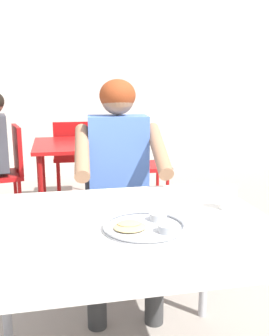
{
  "coord_description": "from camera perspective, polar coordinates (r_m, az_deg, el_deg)",
  "views": [
    {
      "loc": [
        -0.22,
        -1.35,
        1.25
      ],
      "look_at": [
        0.12,
        0.24,
        0.88
      ],
      "focal_mm": 40.96,
      "sensor_mm": 36.0,
      "label": 1
    }
  ],
  "objects": [
    {
      "name": "table_background_red",
      "position": [
        3.53,
        -8.58,
        2.27
      ],
      "size": [
        0.76,
        0.86,
        0.71
      ],
      "color": "#B71414",
      "rests_on": "ground"
    },
    {
      "name": "table_foreground",
      "position": [
        1.48,
        -1.6,
        -10.53
      ],
      "size": [
        1.14,
        0.95,
        0.73
      ],
      "color": "silver",
      "rests_on": "ground"
    },
    {
      "name": "chair_red_left",
      "position": [
        3.6,
        -18.42,
        0.12
      ],
      "size": [
        0.47,
        0.49,
        0.87
      ],
      "color": "#B21314",
      "rests_on": "ground"
    },
    {
      "name": "diner_foreground",
      "position": [
        2.16,
        -2.24,
        -0.59
      ],
      "size": [
        0.52,
        0.57,
        1.27
      ],
      "color": "#373737",
      "rests_on": "ground"
    },
    {
      "name": "drinking_cup",
      "position": [
        1.63,
        13.82,
        -4.18
      ],
      "size": [
        0.07,
        0.07,
        0.1
      ],
      "color": "white",
      "rests_on": "table_foreground"
    },
    {
      "name": "back_wall",
      "position": [
        5.2,
        -9.89,
        17.51
      ],
      "size": [
        12.0,
        0.12,
        3.4
      ],
      "primitive_type": "cube",
      "color": "silver",
      "rests_on": "ground"
    },
    {
      "name": "thali_tray",
      "position": [
        1.39,
        1.64,
        -8.55
      ],
      "size": [
        0.3,
        0.3,
        0.03
      ],
      "color": "#B7BABF",
      "rests_on": "table_foreground"
    },
    {
      "name": "chair_foreground",
      "position": [
        2.43,
        -2.72,
        -5.44
      ],
      "size": [
        0.44,
        0.44,
        0.83
      ],
      "color": "#3F3F44",
      "rests_on": "ground"
    },
    {
      "name": "chair_red_right",
      "position": [
        3.67,
        0.44,
        1.29
      ],
      "size": [
        0.43,
        0.43,
        0.9
      ],
      "color": "red",
      "rests_on": "ground"
    },
    {
      "name": "chair_red_far",
      "position": [
        4.13,
        -9.0,
        2.18
      ],
      "size": [
        0.44,
        0.43,
        0.85
      ],
      "color": "#A51213",
      "rests_on": "ground"
    }
  ]
}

